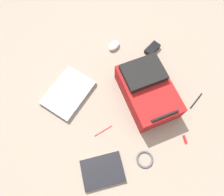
{
  "coord_description": "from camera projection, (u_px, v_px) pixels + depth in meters",
  "views": [
    {
      "loc": [
        -0.4,
        0.33,
        1.33
      ],
      "look_at": [
        0.04,
        0.05,
        0.02
      ],
      "focal_mm": 32.57,
      "sensor_mm": 36.0,
      "label": 1
    }
  ],
  "objects": [
    {
      "name": "ground_plane",
      "position": [
        121.0,
        100.0,
        1.42
      ],
      "size": [
        3.37,
        3.37,
        0.0
      ],
      "primitive_type": "plane",
      "color": "gray"
    },
    {
      "name": "backpack",
      "position": [
        147.0,
        90.0,
        1.35
      ],
      "size": [
        0.5,
        0.38,
        0.2
      ],
      "color": "maroon",
      "rests_on": "ground_plane"
    },
    {
      "name": "laptop",
      "position": [
        68.0,
        93.0,
        1.43
      ],
      "size": [
        0.37,
        0.41,
        0.03
      ],
      "color": "#929296",
      "rests_on": "ground_plane"
    },
    {
      "name": "book_manual",
      "position": [
        103.0,
        171.0,
        1.24
      ],
      "size": [
        0.26,
        0.3,
        0.02
      ],
      "color": "silver",
      "rests_on": "ground_plane"
    },
    {
      "name": "computer_mouse",
      "position": [
        114.0,
        46.0,
        1.57
      ],
      "size": [
        0.09,
        0.12,
        0.04
      ],
      "primitive_type": "ellipsoid",
      "rotation": [
        0.0,
        0.0,
        0.3
      ],
      "color": "silver",
      "rests_on": "ground_plane"
    },
    {
      "name": "cable_coil",
      "position": [
        145.0,
        159.0,
        1.27
      ],
      "size": [
        0.11,
        0.11,
        0.01
      ],
      "primitive_type": "torus",
      "color": "#4C4C51",
      "rests_on": "ground_plane"
    },
    {
      "name": "power_brick",
      "position": [
        152.0,
        49.0,
        1.56
      ],
      "size": [
        0.09,
        0.13,
        0.04
      ],
      "primitive_type": "cube",
      "rotation": [
        0.0,
        0.0,
        0.26
      ],
      "color": "black",
      "rests_on": "ground_plane"
    },
    {
      "name": "pen_black",
      "position": [
        196.0,
        101.0,
        1.42
      ],
      "size": [
        0.05,
        0.14,
        0.01
      ],
      "primitive_type": "cylinder",
      "rotation": [
        1.57,
        0.0,
        0.28
      ],
      "color": "black",
      "rests_on": "ground_plane"
    },
    {
      "name": "pen_blue",
      "position": [
        103.0,
        131.0,
        1.34
      ],
      "size": [
        0.01,
        0.14,
        0.01
      ],
      "primitive_type": "cylinder",
      "rotation": [
        1.57,
        0.0,
        -0.02
      ],
      "color": "red",
      "rests_on": "ground_plane"
    },
    {
      "name": "usb_stick",
      "position": [
        185.0,
        140.0,
        1.32
      ],
      "size": [
        0.06,
        0.04,
        0.01
      ],
      "primitive_type": "cube",
      "rotation": [
        0.0,
        0.0,
        4.33
      ],
      "color": "#B21919",
      "rests_on": "ground_plane"
    }
  ]
}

